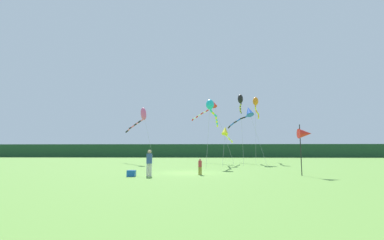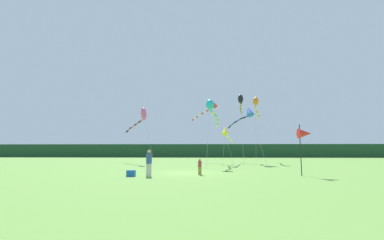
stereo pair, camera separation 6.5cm
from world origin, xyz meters
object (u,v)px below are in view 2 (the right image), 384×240
Objects in this scene: person_adult at (149,162)px; kite_rainbow at (142,116)px; person_child at (200,166)px; kite_red at (211,106)px; kite_black at (241,100)px; kite_yellow at (226,132)px; banner_flag_pole at (305,134)px; kite_blue at (247,113)px; cooler_box at (131,173)px; kite_orange at (256,104)px; kite_cyan at (211,108)px.

kite_rainbow reaches higher than person_adult.
kite_red is at bearing 85.93° from person_child.
kite_black reaches higher than kite_yellow.
kite_black is (-1.90, 16.94, 5.78)m from banner_flag_pole.
kite_blue is (14.30, 0.66, 0.46)m from kite_rainbow.
cooler_box is 0.06× the size of kite_red.
kite_red is at bearing 170.83° from kite_orange.
banner_flag_pole is 0.38× the size of kite_red.
kite_blue is (0.75, -0.63, -1.87)m from kite_black.
kite_rainbow is (-9.46, -4.25, -2.02)m from kite_red.
kite_cyan is 0.86× the size of kite_blue.
kite_blue reaches higher than banner_flag_pole.
banner_flag_pole is 22.25m from kite_rainbow.
kite_rainbow is at bearing 146.17° from kite_cyan.
kite_yellow is 0.64× the size of kite_red.
kite_black is 1.01× the size of kite_orange.
kite_red reaches higher than kite_yellow.
kite_rainbow reaches higher than person_child.
kite_black reaches higher than kite_orange.
kite_orange reaches higher than person_child.
cooler_box is at bearing -122.43° from kite_orange.
kite_orange is (5.00, 6.47, 4.67)m from kite_yellow.
kite_blue reaches higher than kite_rainbow.
kite_orange is at bearing 11.21° from kite_rainbow.
kite_rainbow is at bearing -168.79° from kite_orange.
kite_yellow is (7.60, 13.35, 3.66)m from cooler_box.
kite_cyan is 4.26m from kite_yellow.
kite_black is at bearing 71.73° from person_child.
person_adult is 14.96m from kite_yellow.
kite_black is 1.03× the size of kite_red.
kite_red is at bearing 106.74° from banner_flag_pole.
kite_blue reaches higher than kite_cyan.
kite_blue is (10.82, 17.30, 6.59)m from cooler_box.
person_adult is 20.51m from kite_blue.
person_child is at bearing -113.41° from kite_orange.
kite_blue is at bearing -40.33° from kite_black.
person_child is 21.64m from kite_orange.
kite_cyan reaches higher than person_child.
kite_cyan reaches higher than kite_yellow.
kite_orange reaches higher than kite_blue.
kite_orange is (2.53, 1.89, -0.12)m from kite_black.
kite_orange is (6.61, -1.07, 0.18)m from kite_red.
kite_cyan is at bearing -91.29° from kite_red.
kite_yellow reaches higher than banner_flag_pole.
kite_red is (-1.61, 7.54, 4.50)m from kite_yellow.
person_adult is at bearing -161.19° from person_child.
person_adult is at bearing -114.06° from kite_cyan.
person_adult is at bearing -116.65° from kite_black.
person_adult is 1.51× the size of person_child.
kite_cyan reaches higher than cooler_box.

